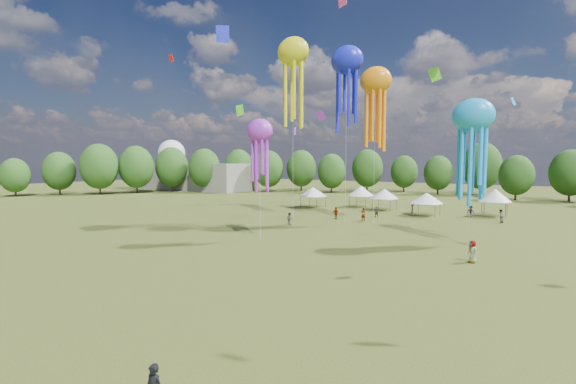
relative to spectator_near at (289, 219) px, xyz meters
The scene contains 9 objects.
ground 33.75m from the spectator_near, 72.81° to the right, with size 300.00×300.00×0.00m, color #384416.
spectator_near is the anchor object (origin of this frame).
spectators_far 19.18m from the spectator_near, 39.61° to the left, with size 21.64×30.04×1.91m.
festival_tents 22.98m from the spectator_near, 73.49° to the left, with size 34.32×10.15×4.29m.
show_kites 18.13m from the spectator_near, 26.32° to the left, with size 27.94×20.35×25.64m.
small_kites 31.46m from the spectator_near, 41.90° to the left, with size 72.26×60.36×45.02m.
treeline 31.42m from the spectator_near, 78.60° to the left, with size 201.57×95.24×13.43m.
hangar 73.75m from the spectator_near, 147.33° to the left, with size 40.00×12.00×8.00m, color gray.
radome 90.93m from the spectator_near, 149.61° to the left, with size 9.00×9.00×16.00m.
Camera 1 is at (17.86, -10.31, 8.33)m, focal length 24.03 mm.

